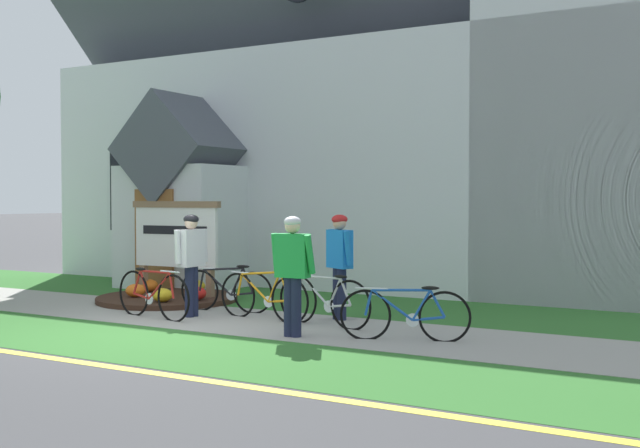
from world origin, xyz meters
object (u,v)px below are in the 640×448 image
Objects in this scene: church_sign at (176,237)px; cyclist_in_red_jersey at (191,257)px; cyclist_in_orange_jersey at (293,267)px; yard_deciduous_tree at (178,141)px; bicycle_red at (405,314)px; bicycle_silver at (226,290)px; bicycle_green at (264,296)px; cyclist_in_yellow_jersey at (340,259)px; bicycle_black at (153,294)px; bicycle_orange at (324,300)px.

church_sign is 1.18× the size of cyclist_in_red_jersey.
yard_deciduous_tree reaches higher than cyclist_in_orange_jersey.
bicycle_red is 0.99× the size of bicycle_silver.
bicycle_red is 1.66m from cyclist_in_orange_jersey.
yard_deciduous_tree reaches higher than bicycle_green.
cyclist_in_red_jersey is (-2.22, -0.89, -0.00)m from cyclist_in_yellow_jersey.
cyclist_in_orange_jersey reaches higher than cyclist_in_red_jersey.
cyclist_in_yellow_jersey reaches higher than cyclist_in_red_jersey.
cyclist_in_red_jersey is (-1.17, -0.33, 0.59)m from bicycle_green.
church_sign is 0.40× the size of yard_deciduous_tree.
bicycle_red is at bearing -14.71° from bicycle_silver.
cyclist_in_orange_jersey reaches higher than bicycle_silver.
cyclist_in_orange_jersey is at bearing -17.23° from cyclist_in_red_jersey.
bicycle_green is 1.08× the size of cyclist_in_orange_jersey.
bicycle_silver is at bearing 158.08° from bicycle_green.
cyclist_in_yellow_jersey is (-1.57, 1.10, 0.61)m from bicycle_red.
church_sign is 2.20m from cyclist_in_red_jersey.
bicycle_red is 2.02m from cyclist_in_yellow_jersey.
cyclist_in_orange_jersey is 0.34× the size of yard_deciduous_tree.
cyclist_in_yellow_jersey reaches higher than bicycle_green.
bicycle_black reaches higher than bicycle_red.
yard_deciduous_tree reaches higher than bicycle_red.
bicycle_orange is 0.36× the size of yard_deciduous_tree.
bicycle_orange is at bearing -85.51° from cyclist_in_yellow_jersey.
church_sign is 5.70m from bicycle_red.
cyclist_in_orange_jersey is at bearing -86.14° from bicycle_orange.
bicycle_red is 1.01× the size of cyclist_in_yellow_jersey.
cyclist_in_red_jersey is at bearing -158.19° from cyclist_in_yellow_jersey.
bicycle_silver reaches higher than bicycle_orange.
church_sign is 1.18× the size of cyclist_in_yellow_jersey.
church_sign is 4.11m from bicycle_orange.
bicycle_green is at bearing 24.13° from bicycle_black.
bicycle_red is 3.85m from cyclist_in_red_jersey.
bicycle_orange is at bearing -17.59° from church_sign.
cyclist_in_orange_jersey reaches higher than bicycle_red.
yard_deciduous_tree is at bearing 126.73° from bicycle_black.
bicycle_silver is at bearing 168.12° from bicycle_orange.
bicycle_orange is at bearing -11.88° from bicycle_silver.
yard_deciduous_tree is at bearing 138.25° from bicycle_green.
cyclist_in_yellow_jersey is 2.39m from cyclist_in_red_jersey.
bicycle_orange reaches higher than bicycle_red.
cyclist_in_orange_jersey reaches higher than bicycle_green.
bicycle_black is 3.03m from cyclist_in_yellow_jersey.
cyclist_in_yellow_jersey is at bearing 27.86° from bicycle_green.
bicycle_green is 1.35m from cyclist_in_red_jersey.
bicycle_orange is 1.03× the size of bicycle_silver.
church_sign is at bearing 150.23° from cyclist_in_orange_jersey.
yard_deciduous_tree is (-9.13, 6.35, 3.07)m from bicycle_red.
yard_deciduous_tree is (-6.50, 5.80, 3.05)m from bicycle_green.
cyclist_in_orange_jersey is (1.17, -1.06, 0.60)m from bicycle_green.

